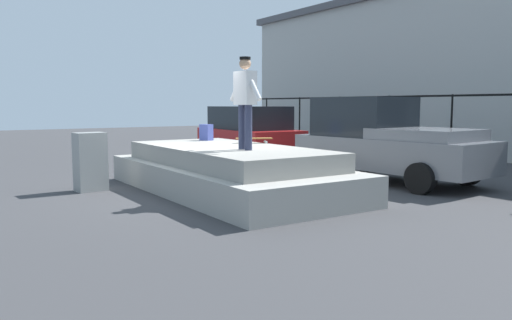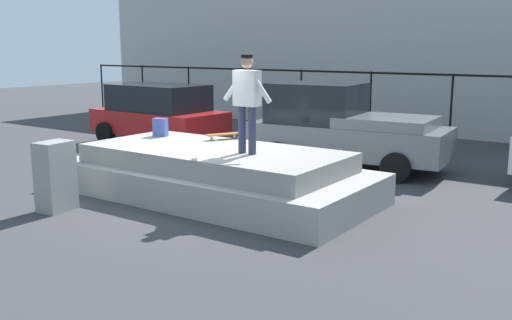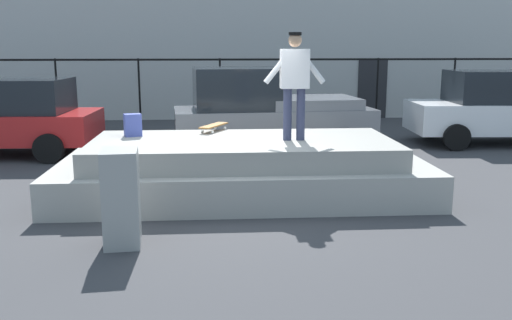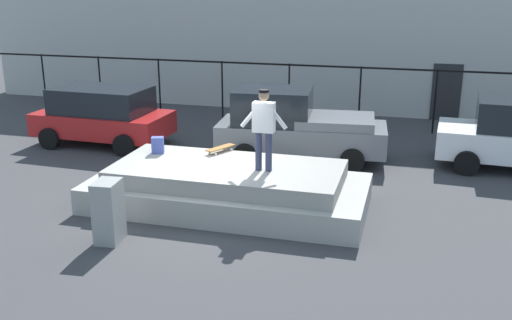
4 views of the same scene
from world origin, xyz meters
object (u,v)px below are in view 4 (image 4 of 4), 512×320
at_px(backpack, 158,145).
at_px(car_grey_pickup_mid, 295,126).
at_px(skateboarder, 264,124).
at_px(skateboard, 221,148).
at_px(utility_box, 108,212).
at_px(car_red_hatchback_near, 103,114).

xyz_separation_m(backpack, car_grey_pickup_mid, (2.60, 3.32, -0.17)).
bearing_deg(backpack, skateboarder, 148.86).
distance_m(skateboard, utility_box, 3.53).
relative_size(skateboarder, skateboard, 2.13).
xyz_separation_m(skateboarder, utility_box, (-2.47, -2.25, -1.34)).
bearing_deg(utility_box, car_grey_pickup_mid, 63.63).
bearing_deg(car_red_hatchback_near, utility_box, -59.96).
distance_m(skateboard, car_red_hatchback_near, 5.53).
height_order(backpack, utility_box, backpack).
bearing_deg(skateboard, utility_box, -109.14).
height_order(skateboard, car_red_hatchback_near, car_red_hatchback_near).
height_order(backpack, car_red_hatchback_near, car_red_hatchback_near).
xyz_separation_m(backpack, car_red_hatchback_near, (-3.34, 3.34, -0.21)).
relative_size(skateboarder, car_grey_pickup_mid, 0.37).
bearing_deg(backpack, car_grey_pickup_mid, -146.94).
relative_size(skateboard, car_grey_pickup_mid, 0.17).
bearing_deg(skateboarder, skateboard, 141.41).
height_order(skateboarder, utility_box, skateboarder).
distance_m(car_red_hatchback_near, car_grey_pickup_mid, 5.94).
relative_size(skateboard, car_red_hatchback_near, 0.20).
distance_m(skateboarder, utility_box, 3.61).
relative_size(skateboarder, utility_box, 1.43).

